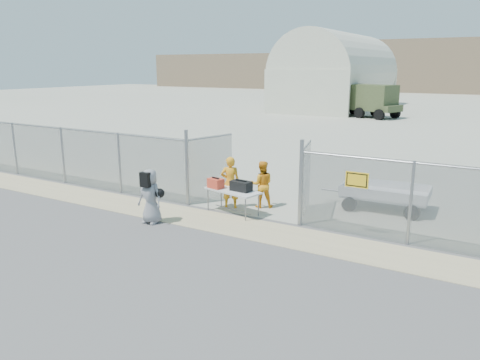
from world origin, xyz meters
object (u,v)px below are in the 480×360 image
Objects in this scene: visitor at (150,196)px; folding_table at (233,202)px; security_worker_left at (230,182)px; security_worker_right at (262,184)px; utility_trailer at (385,197)px.

folding_table is at bearing 49.60° from visitor.
security_worker_left reaches higher than security_worker_right.
security_worker_left is (-0.37, 0.47, 0.46)m from folding_table.
visitor reaches higher than security_worker_right.
security_worker_left is 1.02m from security_worker_right.
folding_table is 1.12× the size of visitor.
security_worker_left is at bearing 61.98° from visitor.
folding_table is at bearing 34.23° from security_worker_right.
visitor is (-2.07, -3.02, 0.04)m from security_worker_right.
security_worker_right is (0.85, 0.57, -0.08)m from security_worker_left.
visitor reaches higher than utility_trailer.
utility_trailer is (5.58, 4.81, -0.38)m from visitor.
visitor is 7.37m from utility_trailer.
utility_trailer is at bearing -176.08° from security_worker_left.
security_worker_left is at bearing 140.68° from folding_table.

